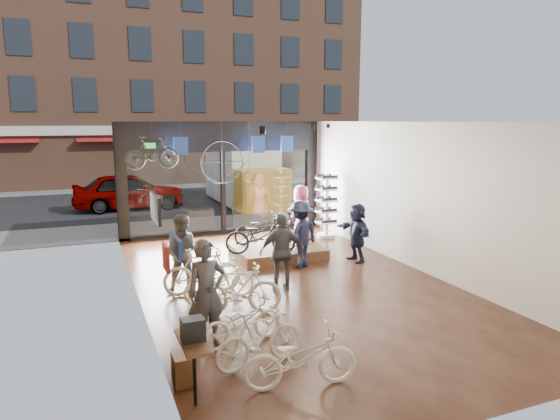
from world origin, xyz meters
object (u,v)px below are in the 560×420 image
floor_bike_0 (301,358)px  hung_bike (152,153)px  display_bike_right (261,228)px  customer_0 (207,293)px  display_platform (277,252)px  customer_2 (282,252)px  customer_1 (184,254)px  street_car (129,191)px  floor_bike_3 (238,289)px  box_truck (248,176)px  customer_4 (301,213)px  floor_bike_1 (260,338)px  floor_bike_4 (219,281)px  sunglasses_rack (326,206)px  display_bike_mid (296,228)px  display_bike_left (261,236)px  floor_bike_5 (202,271)px  penny_farthing (231,163)px  customer_5 (357,232)px  customer_3 (300,234)px  floor_bike_2 (241,322)px

floor_bike_0 → hung_bike: hung_bike is taller
display_bike_right → customer_0: customer_0 is taller
display_platform → customer_2: 2.83m
customer_1 → hung_bike: hung_bike is taller
street_car → floor_bike_3: (0.85, -13.37, -0.27)m
box_truck → customer_4: (-0.49, -7.02, -0.44)m
floor_bike_1 → floor_bike_4: size_ratio=0.96×
floor_bike_4 → sunglasses_rack: sunglasses_rack is taller
display_bike_mid → floor_bike_1: bearing=125.9°
floor_bike_4 → hung_bike: bearing=0.8°
customer_1 → display_bike_left: bearing=45.0°
floor_bike_4 → floor_bike_5: bearing=15.3°
hung_bike → street_car: bearing=-8.9°
customer_0 → hung_bike: hung_bike is taller
display_bike_mid → penny_farthing: size_ratio=0.98×
customer_5 → hung_bike: size_ratio=1.02×
street_car → display_platform: bearing=-162.0°
floor_bike_3 → customer_0: (-0.89, -1.11, 0.41)m
customer_2 → display_bike_left: bearing=-84.6°
floor_bike_5 → customer_3: size_ratio=0.98×
street_car → customer_4: (4.64, -8.02, 0.10)m
display_bike_mid → display_bike_right: (-0.84, 0.61, -0.06)m
sunglasses_rack → customer_2: bearing=-132.2°
floor_bike_1 → display_bike_left: display_bike_left is taller
customer_2 → customer_3: 1.82m
display_bike_mid → customer_2: customer_2 is taller
box_truck → customer_1: bearing=-115.0°
floor_bike_4 → customer_5: (4.31, 1.60, 0.38)m
floor_bike_4 → display_platform: floor_bike_4 is taller
sunglasses_rack → penny_farthing: 3.43m
floor_bike_1 → floor_bike_3: (0.32, 2.17, 0.06)m
floor_bike_2 → penny_farthing: penny_farthing is taller
penny_farthing → customer_2: bearing=-93.2°
box_truck → display_bike_mid: bearing=-99.3°
floor_bike_2 → customer_0: 0.79m
street_car → penny_farthing: bearing=-161.0°
floor_bike_5 → display_bike_right: bearing=-38.0°
sunglasses_rack → floor_bike_5: bearing=-147.1°
display_bike_mid → display_bike_right: display_bike_mid is taller
customer_4 → sunglasses_rack: bearing=159.4°
floor_bike_0 → customer_2: customer_2 is taller
display_bike_right → display_bike_mid: bearing=-129.2°
floor_bike_1 → floor_bike_0: bearing=-167.9°
display_bike_mid → display_bike_left: bearing=86.3°
floor_bike_0 → display_bike_left: display_bike_left is taller
floor_bike_2 → hung_bike: 7.34m
display_bike_right → sunglasses_rack: sunglasses_rack is taller
customer_4 → customer_5: (0.39, -2.84, -0.09)m
display_platform → customer_1: bearing=-146.3°
box_truck → penny_farthing: bearing=-112.5°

